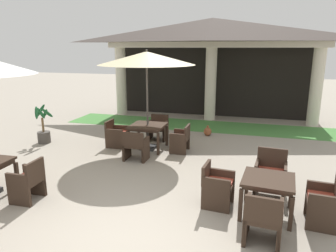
# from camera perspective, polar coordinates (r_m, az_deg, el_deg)

# --- Properties ---
(ground_plane) EXTENTS (60.00, 60.00, 0.00)m
(ground_plane) POSITION_cam_1_polar(r_m,az_deg,el_deg) (5.32, -7.77, -20.30)
(ground_plane) COLOR #9E9384
(background_pavilion) EXTENTS (9.41, 2.72, 4.18)m
(background_pavilion) POSITION_cam_1_polar(r_m,az_deg,el_deg) (13.36, 8.17, 15.10)
(background_pavilion) COLOR beige
(background_pavilion) RESTS_ON ground
(lawn_strip) EXTENTS (11.21, 1.91, 0.01)m
(lawn_strip) POSITION_cam_1_polar(r_m,az_deg,el_deg) (12.38, 6.79, 0.03)
(lawn_strip) COLOR #47843D
(lawn_strip) RESTS_ON ground
(patio_chair_near_foreground_east) EXTENTS (0.52, 0.56, 0.86)m
(patio_chair_near_foreground_east) POSITION_cam_1_polar(r_m,az_deg,el_deg) (6.90, -24.34, -9.29)
(patio_chair_near_foreground_east) COLOR #38281E
(patio_chair_near_foreground_east) RESTS_ON ground
(patio_table_mid_left) EXTENTS (0.98, 0.98, 0.72)m
(patio_table_mid_left) POSITION_cam_1_polar(r_m,az_deg,el_deg) (6.00, 17.94, -9.97)
(patio_table_mid_left) COLOR #38281E
(patio_table_mid_left) RESTS_ON ground
(patio_chair_mid_left_south) EXTENTS (0.61, 0.61, 0.88)m
(patio_chair_mid_left_south) POSITION_cam_1_polar(r_m,az_deg,el_deg) (5.25, 17.09, -15.97)
(patio_chair_mid_left_south) COLOR #38281E
(patio_chair_mid_left_south) RESTS_ON ground
(patio_chair_mid_left_west) EXTENTS (0.60, 0.59, 0.84)m
(patio_chair_mid_left_west) POSITION_cam_1_polar(r_m,az_deg,el_deg) (6.19, 8.96, -10.83)
(patio_chair_mid_left_west) COLOR #38281E
(patio_chair_mid_left_west) RESTS_ON ground
(patio_chair_mid_left_east) EXTENTS (0.56, 0.67, 0.89)m
(patio_chair_mid_left_east) POSITION_cam_1_polar(r_m,az_deg,el_deg) (6.13, 26.82, -12.36)
(patio_chair_mid_left_east) COLOR #38281E
(patio_chair_mid_left_east) RESTS_ON ground
(patio_chair_mid_left_north) EXTENTS (0.68, 0.62, 0.93)m
(patio_chair_mid_left_north) POSITION_cam_1_polar(r_m,az_deg,el_deg) (6.95, 18.33, -8.34)
(patio_chair_mid_left_north) COLOR #38281E
(patio_chair_mid_left_north) RESTS_ON ground
(patio_table_mid_right) EXTENTS (1.02, 1.02, 0.75)m
(patio_table_mid_right) POSITION_cam_1_polar(r_m,az_deg,el_deg) (9.38, -3.75, -0.35)
(patio_table_mid_right) COLOR #38281E
(patio_table_mid_right) RESTS_ON ground
(patio_umbrella_mid_right) EXTENTS (2.82, 2.82, 2.97)m
(patio_umbrella_mid_right) POSITION_cam_1_polar(r_m,az_deg,el_deg) (9.09, -3.96, 12.22)
(patio_umbrella_mid_right) COLOR #2D2D2D
(patio_umbrella_mid_right) RESTS_ON ground
(patio_chair_mid_right_north) EXTENTS (0.63, 0.56, 0.82)m
(patio_chair_mid_right_north) POSITION_cam_1_polar(r_m,az_deg,el_deg) (10.40, -1.86, -0.40)
(patio_chair_mid_right_north) COLOR #38281E
(patio_chair_mid_right_north) RESTS_ON ground
(patio_chair_mid_right_east) EXTENTS (0.50, 0.62, 0.81)m
(patio_chair_mid_right_east) POSITION_cam_1_polar(r_m,az_deg,el_deg) (9.17, 2.40, -2.39)
(patio_chair_mid_right_east) COLOR #38281E
(patio_chair_mid_right_east) RESTS_ON ground
(patio_chair_mid_right_west) EXTENTS (0.59, 0.60, 0.81)m
(patio_chair_mid_right_west) POSITION_cam_1_polar(r_m,az_deg,el_deg) (9.83, -9.44, -1.50)
(patio_chair_mid_right_west) COLOR #38281E
(patio_chair_mid_right_west) RESTS_ON ground
(patio_chair_mid_right_south) EXTENTS (0.63, 0.52, 0.84)m
(patio_chair_mid_right_south) POSITION_cam_1_polar(r_m,az_deg,el_deg) (8.52, -5.99, -3.65)
(patio_chair_mid_right_south) COLOR #38281E
(patio_chair_mid_right_south) RESTS_ON ground
(potted_palm_left_edge) EXTENTS (0.56, 0.54, 1.26)m
(potted_palm_left_edge) POSITION_cam_1_polar(r_m,az_deg,el_deg) (10.81, -21.92, -0.72)
(potted_palm_left_edge) COLOR #47423D
(potted_palm_left_edge) RESTS_ON ground
(terracotta_urn) EXTENTS (0.27, 0.27, 0.38)m
(terracotta_urn) POSITION_cam_1_polar(r_m,az_deg,el_deg) (10.98, 7.29, -1.01)
(terracotta_urn) COLOR brown
(terracotta_urn) RESTS_ON ground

